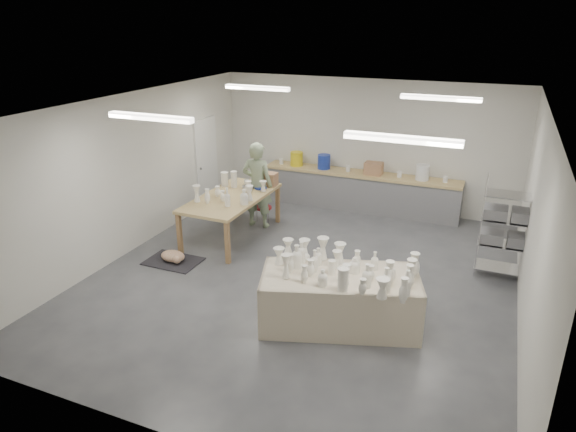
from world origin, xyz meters
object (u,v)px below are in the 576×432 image
at_px(drying_table, 340,297).
at_px(red_stool, 263,208).
at_px(potter, 257,185).
at_px(work_table, 235,195).

xyz_separation_m(drying_table, red_stool, (-2.79, 3.27, -0.14)).
distance_m(potter, red_stool, 0.68).
relative_size(work_table, red_stool, 5.05).
distance_m(drying_table, red_stool, 4.30).
bearing_deg(potter, red_stool, -92.35).
relative_size(work_table, potter, 1.28).
xyz_separation_m(work_table, potter, (0.18, 0.66, 0.05)).
distance_m(work_table, potter, 0.69).
height_order(drying_table, red_stool, drying_table).
relative_size(potter, red_stool, 3.94).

